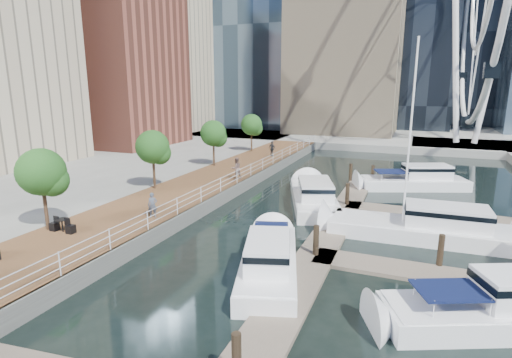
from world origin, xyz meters
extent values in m
plane|color=black|center=(0.00, 0.00, 0.00)|extent=(520.00, 520.00, 0.00)
cube|color=brown|center=(-9.00, 15.00, 0.50)|extent=(6.00, 60.00, 1.00)
cube|color=#595954|center=(-6.00, 15.00, 0.50)|extent=(0.25, 60.00, 1.00)
cube|color=gray|center=(0.00, 102.00, 0.50)|extent=(200.00, 114.00, 1.00)
cube|color=gray|center=(14.00, 52.00, 0.50)|extent=(14.00, 12.00, 1.00)
cube|color=#6D6051|center=(3.00, 10.00, 0.10)|extent=(2.00, 32.00, 0.20)
cube|color=#6D6051|center=(9.00, 8.00, 0.10)|extent=(12.00, 2.00, 0.20)
cube|color=#6D6051|center=(9.00, 18.00, 0.10)|extent=(12.00, 2.00, 0.20)
cube|color=brown|center=(-30.00, 34.00, 11.00)|extent=(12.00, 14.00, 20.00)
cube|color=#BCAD8E|center=(-36.00, 50.00, 15.00)|extent=(14.00, 16.00, 28.00)
cylinder|color=white|center=(11.50, 52.00, 14.00)|extent=(0.80, 0.80, 26.00)
cylinder|color=white|center=(16.50, 52.00, 14.00)|extent=(0.80, 0.80, 26.00)
cylinder|color=#3F2B1C|center=(-11.40, 4.00, 2.20)|extent=(0.20, 0.20, 2.40)
sphere|color=#265B1E|center=(-11.40, 4.00, 4.30)|extent=(2.60, 2.60, 2.60)
cylinder|color=#3F2B1C|center=(-11.40, 14.00, 2.20)|extent=(0.20, 0.20, 2.40)
sphere|color=#265B1E|center=(-11.40, 14.00, 4.30)|extent=(2.60, 2.60, 2.60)
cylinder|color=#3F2B1C|center=(-11.40, 24.00, 2.20)|extent=(0.20, 0.20, 2.40)
sphere|color=#265B1E|center=(-11.40, 24.00, 4.30)|extent=(2.60, 2.60, 2.60)
cylinder|color=#3F2B1C|center=(-11.40, 34.00, 2.20)|extent=(0.20, 0.20, 2.40)
sphere|color=#265B1E|center=(-11.40, 34.00, 4.30)|extent=(2.60, 2.60, 2.60)
imported|color=#464E5D|center=(-7.20, 7.98, 1.77)|extent=(0.68, 0.61, 1.55)
imported|color=#86665C|center=(-6.77, 19.35, 1.95)|extent=(1.14, 1.17, 1.90)
imported|color=#31353E|center=(-7.82, 31.56, 1.89)|extent=(1.12, 0.86, 1.77)
camera|label=1|loc=(7.37, -11.36, 8.82)|focal=28.00mm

